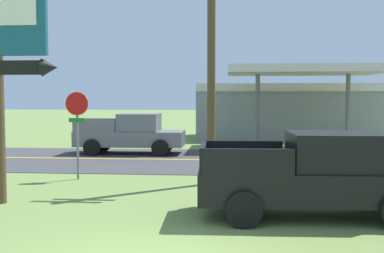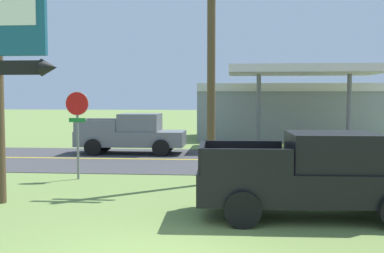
{
  "view_description": "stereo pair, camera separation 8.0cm",
  "coord_description": "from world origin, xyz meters",
  "px_view_note": "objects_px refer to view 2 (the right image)",
  "views": [
    {
      "loc": [
        1.29,
        -7.32,
        2.78
      ],
      "look_at": [
        0.0,
        8.0,
        1.8
      ],
      "focal_mm": 43.8,
      "sensor_mm": 36.0,
      "label": 1
    },
    {
      "loc": [
        1.37,
        -7.31,
        2.78
      ],
      "look_at": [
        0.0,
        8.0,
        1.8
      ],
      "focal_mm": 43.8,
      "sensor_mm": 36.0,
      "label": 2
    }
  ],
  "objects_px": {
    "stop_sign": "(77,119)",
    "pickup_black_parked_on_lawn": "(314,176)",
    "gas_station": "(291,109)",
    "utility_pole": "(211,42)",
    "pickup_grey_on_road": "(132,134)"
  },
  "relations": [
    {
      "from": "stop_sign",
      "to": "pickup_grey_on_road",
      "type": "height_order",
      "value": "stop_sign"
    },
    {
      "from": "stop_sign",
      "to": "pickup_black_parked_on_lawn",
      "type": "relative_size",
      "value": 0.56
    },
    {
      "from": "gas_station",
      "to": "pickup_black_parked_on_lawn",
      "type": "xyz_separation_m",
      "value": [
        -1.9,
        -20.44,
        -0.98
      ]
    },
    {
      "from": "gas_station",
      "to": "pickup_grey_on_road",
      "type": "distance_m",
      "value": 12.52
    },
    {
      "from": "pickup_black_parked_on_lawn",
      "to": "pickup_grey_on_road",
      "type": "distance_m",
      "value": 13.28
    },
    {
      "from": "stop_sign",
      "to": "gas_station",
      "type": "relative_size",
      "value": 0.25
    },
    {
      "from": "stop_sign",
      "to": "pickup_grey_on_road",
      "type": "xyz_separation_m",
      "value": [
        0.32,
        7.08,
        -1.06
      ]
    },
    {
      "from": "stop_sign",
      "to": "pickup_grey_on_road",
      "type": "relative_size",
      "value": 0.57
    },
    {
      "from": "pickup_black_parked_on_lawn",
      "to": "utility_pole",
      "type": "bearing_deg",
      "value": 122.96
    },
    {
      "from": "stop_sign",
      "to": "pickup_black_parked_on_lawn",
      "type": "distance_m",
      "value": 8.36
    },
    {
      "from": "utility_pole",
      "to": "pickup_grey_on_road",
      "type": "xyz_separation_m",
      "value": [
        -4.19,
        7.5,
        -3.52
      ]
    },
    {
      "from": "utility_pole",
      "to": "pickup_black_parked_on_lawn",
      "type": "xyz_separation_m",
      "value": [
        2.55,
        -3.94,
        -3.52
      ]
    },
    {
      "from": "utility_pole",
      "to": "gas_station",
      "type": "xyz_separation_m",
      "value": [
        4.46,
        16.5,
        -2.54
      ]
    },
    {
      "from": "gas_station",
      "to": "pickup_grey_on_road",
      "type": "height_order",
      "value": "gas_station"
    },
    {
      "from": "utility_pole",
      "to": "pickup_black_parked_on_lawn",
      "type": "bearing_deg",
      "value": -57.04
    }
  ]
}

